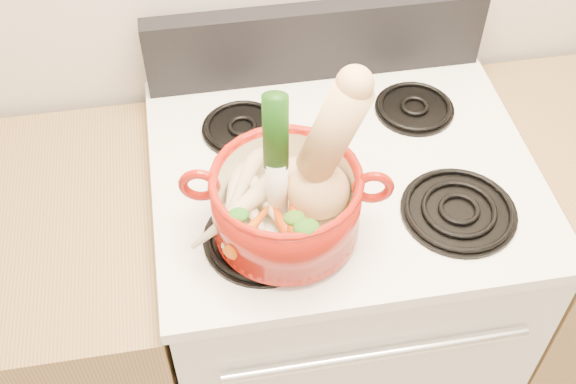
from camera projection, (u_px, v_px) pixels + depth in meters
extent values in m
cube|color=silver|center=(333.00, 299.00, 1.84)|extent=(0.76, 0.65, 0.92)
cube|color=white|center=(343.00, 171.00, 1.48)|extent=(0.78, 0.67, 0.03)
cube|color=black|center=(316.00, 42.00, 1.60)|extent=(0.76, 0.05, 0.18)
cylinder|color=silver|center=(377.00, 354.00, 1.38)|extent=(0.60, 0.02, 0.02)
cylinder|color=black|center=(263.00, 236.00, 1.34)|extent=(0.22, 0.22, 0.02)
cylinder|color=black|center=(459.00, 210.00, 1.38)|extent=(0.22, 0.22, 0.02)
cylinder|color=black|center=(242.00, 127.00, 1.54)|extent=(0.17, 0.17, 0.02)
cylinder|color=black|center=(415.00, 107.00, 1.58)|extent=(0.17, 0.17, 0.02)
cylinder|color=maroon|center=(286.00, 203.00, 1.29)|extent=(0.31, 0.31, 0.13)
torus|color=maroon|center=(199.00, 185.00, 1.26)|extent=(0.08, 0.03, 0.07)
torus|color=maroon|center=(373.00, 187.00, 1.26)|extent=(0.08, 0.03, 0.07)
cylinder|color=white|center=(276.00, 157.00, 1.23)|extent=(0.05, 0.06, 0.29)
ellipsoid|color=tan|center=(295.00, 170.00, 1.37)|extent=(0.09, 0.07, 0.05)
cone|color=beige|center=(251.00, 208.00, 1.30)|extent=(0.09, 0.22, 0.06)
cone|color=beige|center=(233.00, 200.00, 1.31)|extent=(0.10, 0.20, 0.06)
cone|color=beige|center=(259.00, 191.00, 1.32)|extent=(0.10, 0.19, 0.06)
cone|color=beige|center=(232.00, 214.00, 1.28)|extent=(0.18, 0.14, 0.06)
cone|color=beige|center=(245.00, 178.00, 1.32)|extent=(0.15, 0.21, 0.06)
cone|color=#BF3709|center=(284.00, 227.00, 1.28)|extent=(0.09, 0.18, 0.05)
cone|color=#DE5C0B|center=(251.00, 229.00, 1.27)|extent=(0.11, 0.12, 0.04)
cone|color=#BF3F09|center=(294.00, 211.00, 1.29)|extent=(0.05, 0.16, 0.04)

